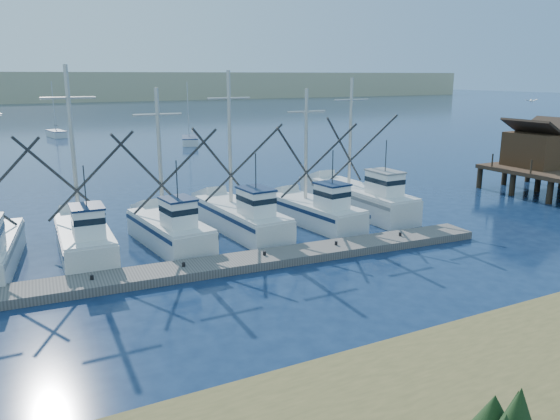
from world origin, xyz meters
name	(u,v)px	position (x,y,z in m)	size (l,w,h in m)	color
ground	(438,292)	(0.00, 0.00, 0.00)	(500.00, 500.00, 0.00)	#0D1D3A
floating_dock	(205,268)	(-7.93, 6.88, 0.20)	(30.29, 2.02, 0.40)	#66605B
dune_ridge	(35,86)	(0.00, 210.00, 5.00)	(360.00, 60.00, 10.00)	tan
trawler_fleet	(174,226)	(-7.85, 11.91, 0.96)	(29.44, 9.11, 9.43)	silver
sailboat_near	(190,141)	(7.14, 53.72, 0.49)	(3.57, 5.95, 8.10)	silver
sailboat_far	(56,134)	(-7.59, 71.14, 0.51)	(2.51, 4.91, 8.10)	silver
flying_gull	(531,101)	(16.34, 9.18, 7.25)	(1.15, 0.21, 0.21)	white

